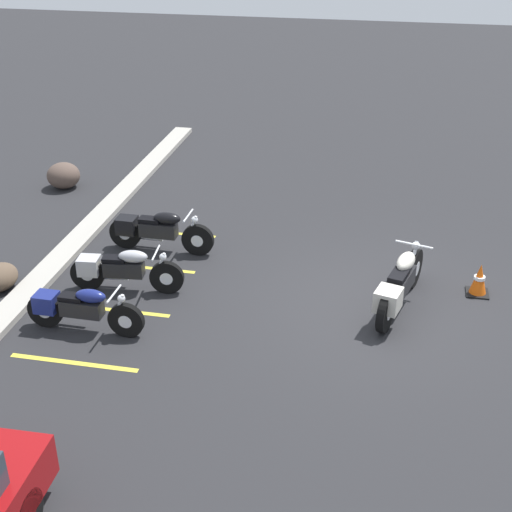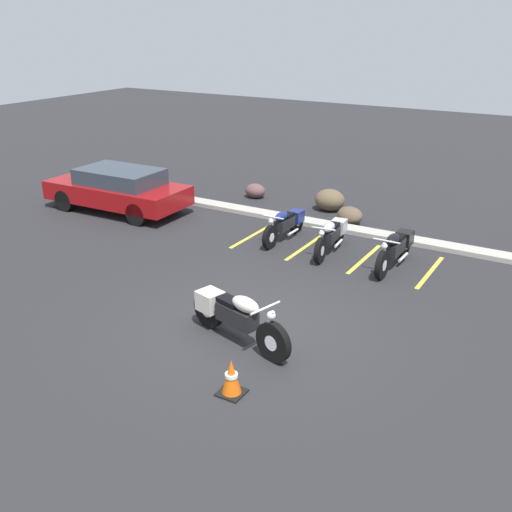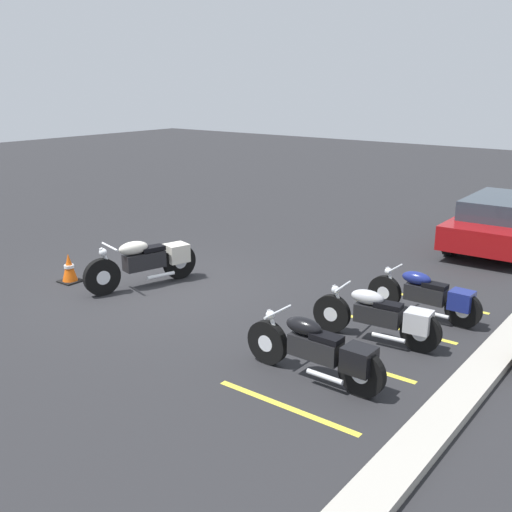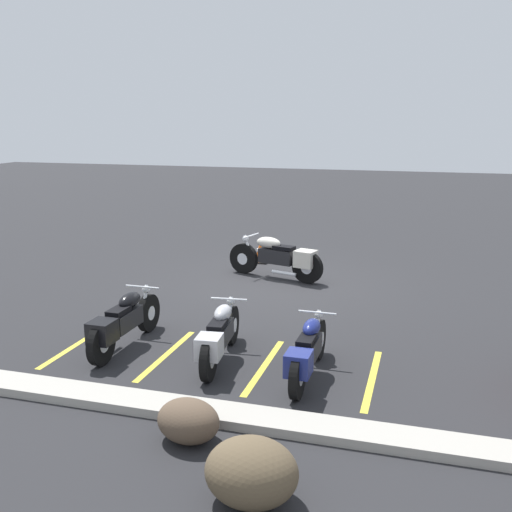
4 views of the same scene
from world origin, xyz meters
The scene contains 15 objects.
ground centered at (0.00, 0.00, 0.00)m, with size 60.00×60.00×0.00m, color #262628.
motorcycle_cream_featured centered at (-0.01, -0.43, 0.50)m, with size 2.35×0.95×0.95m.
parked_bike_0 centered at (-1.71, 4.70, 0.43)m, with size 0.57×2.03×0.80m.
parked_bike_1 centered at (-0.33, 4.50, 0.44)m, with size 0.61×2.09×0.82m.
parked_bike_2 centered at (1.33, 4.40, 0.46)m, with size 0.61×2.18×0.86m.
car_red centered at (-7.16, 4.34, 0.68)m, with size 4.34×1.90×1.29m.
concrete_curb centered at (0.00, 6.12, 0.06)m, with size 18.00×0.50×0.12m, color #A8A399.
landscape_rock_1 centered at (-0.74, 6.70, 0.25)m, with size 0.76×0.61×0.50m, color brown.
landscape_rock_2 centered at (-4.37, 7.62, 0.23)m, with size 0.68×0.55×0.45m, color brown.
landscape_rock_3 centered at (-1.76, 7.58, 0.32)m, with size 0.91×0.79×0.65m, color brown.
traffic_cone centered at (0.83, -1.84, 0.28)m, with size 0.40×0.40×0.60m.
stall_line_0 centered at (-2.60, 4.44, 0.00)m, with size 0.10×2.10×0.00m, color gold.
stall_line_1 centered at (-1.01, 4.44, 0.00)m, with size 0.10×2.10×0.00m, color gold.
stall_line_2 centered at (0.58, 4.44, 0.00)m, with size 0.10×2.10×0.00m, color gold.
stall_line_3 centered at (2.16, 4.44, 0.00)m, with size 0.10×2.10×0.00m, color gold.
Camera 2 is at (5.13, -8.36, 5.41)m, focal length 42.00 mm.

